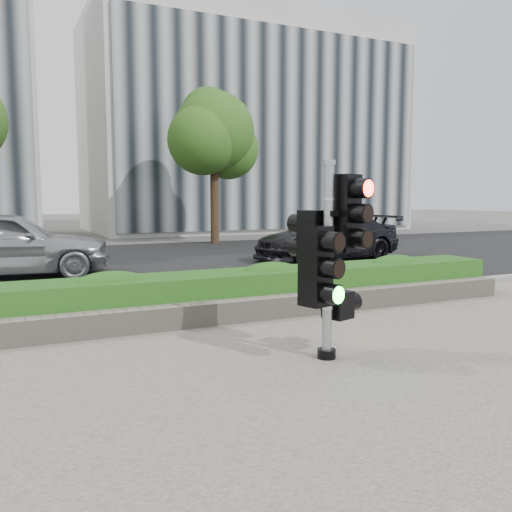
% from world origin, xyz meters
% --- Properties ---
extents(ground, '(120.00, 120.00, 0.00)m').
position_xyz_m(ground, '(0.00, 0.00, 0.00)').
color(ground, '#51514C').
rests_on(ground, ground).
extents(sidewalk, '(16.00, 11.00, 0.03)m').
position_xyz_m(sidewalk, '(0.00, -2.50, 0.01)').
color(sidewalk, '#9E9389').
rests_on(sidewalk, ground).
extents(road, '(60.00, 13.00, 0.02)m').
position_xyz_m(road, '(0.00, 10.00, 0.01)').
color(road, black).
rests_on(road, ground).
extents(curb, '(60.00, 0.25, 0.12)m').
position_xyz_m(curb, '(0.00, 3.15, 0.06)').
color(curb, gray).
rests_on(curb, ground).
extents(stone_wall, '(12.00, 0.32, 0.34)m').
position_xyz_m(stone_wall, '(0.00, 1.90, 0.20)').
color(stone_wall, gray).
rests_on(stone_wall, sidewalk).
extents(hedge, '(12.00, 1.00, 0.68)m').
position_xyz_m(hedge, '(0.00, 2.55, 0.37)').
color(hedge, '#3F8E2B').
rests_on(hedge, sidewalk).
extents(building_right, '(18.00, 10.00, 12.00)m').
position_xyz_m(building_right, '(11.00, 25.00, 6.00)').
color(building_right, '#B7B7B2').
rests_on(building_right, ground).
extents(tree_right, '(4.10, 3.58, 6.53)m').
position_xyz_m(tree_right, '(5.48, 15.55, 4.48)').
color(tree_right, black).
rests_on(tree_right, ground).
extents(traffic_signal, '(0.85, 0.73, 2.34)m').
position_xyz_m(traffic_signal, '(0.80, -0.29, 1.32)').
color(traffic_signal, black).
rests_on(traffic_signal, sidewalk).
extents(car_silver, '(5.03, 2.54, 1.64)m').
position_xyz_m(car_silver, '(-2.55, 8.58, 0.84)').
color(car_silver, '#A2A3A9').
rests_on(car_silver, road).
extents(car_dark, '(4.95, 2.37, 1.39)m').
position_xyz_m(car_dark, '(6.44, 8.39, 0.72)').
color(car_dark, black).
rests_on(car_dark, road).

